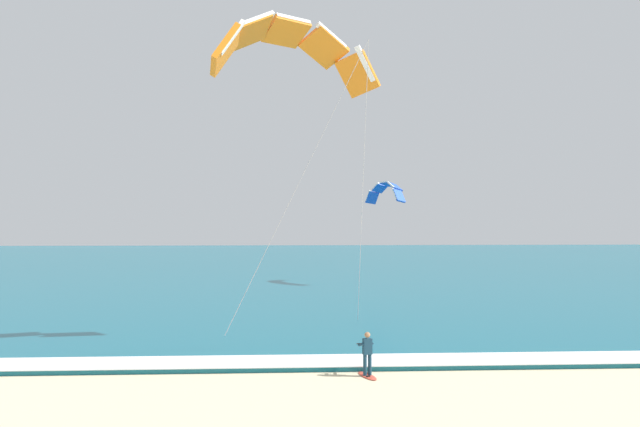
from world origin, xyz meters
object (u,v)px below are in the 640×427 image
surfboard (367,376)px  kitesurfer (367,352)px  kite_distant (386,190)px  kite_primary (292,47)px

surfboard → kitesurfer: bearing=107.1°
kitesurfer → kite_distant: size_ratio=0.31×
kitesurfer → kite_primary: bearing=123.1°
surfboard → kite_primary: bearing=123.0°
kite_primary → kite_distant: 29.69m
kite_distant → kitesurfer: bearing=-100.4°
kitesurfer → kite_primary: size_ratio=0.12×
kite_primary → kite_distant: kite_primary is taller
kite_primary → kite_distant: bearing=72.6°
kite_distant → kite_primary: bearing=-107.4°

